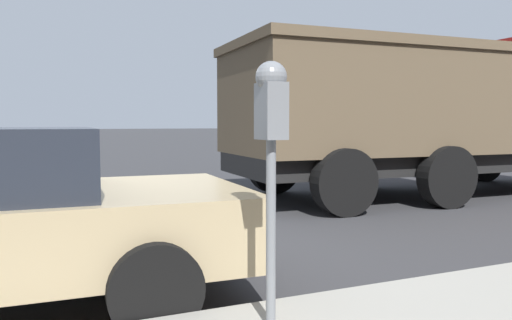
{
  "coord_description": "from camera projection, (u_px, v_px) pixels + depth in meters",
  "views": [
    {
      "loc": [
        -5.32,
        0.41,
        1.43
      ],
      "look_at": [
        -2.13,
        -0.97,
        1.16
      ],
      "focal_mm": 35.0,
      "sensor_mm": 36.0,
      "label": 1
    }
  ],
  "objects": [
    {
      "name": "ground_plane",
      "position": [
        88.0,
        261.0,
        5.14
      ],
      "size": [
        220.0,
        220.0,
        0.0
      ],
      "primitive_type": "plane",
      "color": "#333335"
    },
    {
      "name": "parking_meter",
      "position": [
        271.0,
        125.0,
        2.99
      ],
      "size": [
        0.21,
        0.19,
        1.62
      ],
      "color": "gray",
      "rests_on": "sidewalk"
    },
    {
      "name": "dump_truck",
      "position": [
        432.0,
        109.0,
        9.76
      ],
      "size": [
        3.19,
        8.07,
        3.11
      ],
      "rotation": [
        0.0,
        0.0,
        3.11
      ],
      "color": "black",
      "rests_on": "ground_plane"
    }
  ]
}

